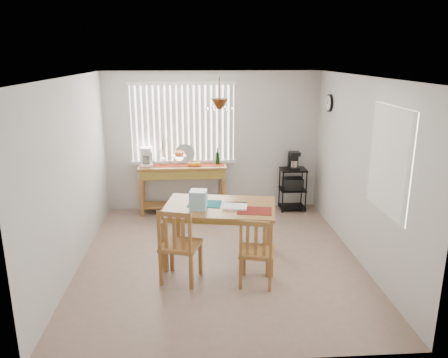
{
  "coord_description": "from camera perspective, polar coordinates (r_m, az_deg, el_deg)",
  "views": [
    {
      "loc": [
        -0.33,
        -5.83,
        2.87
      ],
      "look_at": [
        0.1,
        0.55,
        1.05
      ],
      "focal_mm": 35.0,
      "sensor_mm": 36.0,
      "label": 1
    }
  ],
  "objects": [
    {
      "name": "wire_cart",
      "position": [
        8.39,
        8.95,
        -0.81
      ],
      "size": [
        0.48,
        0.38,
        0.81
      ],
      "color": "black",
      "rests_on": "ground"
    },
    {
      "name": "cart_items",
      "position": [
        8.27,
        9.08,
        2.36
      ],
      "size": [
        0.19,
        0.23,
        0.33
      ],
      "color": "black",
      "rests_on": "wire_cart"
    },
    {
      "name": "chair_right",
      "position": [
        5.64,
        4.3,
        -9.49
      ],
      "size": [
        0.52,
        0.52,
        0.94
      ],
      "color": "olive",
      "rests_on": "ground"
    },
    {
      "name": "ground",
      "position": [
        6.51,
        -0.56,
        -10.33
      ],
      "size": [
        4.0,
        4.5,
        0.01
      ],
      "primitive_type": "cube",
      "color": "gray"
    },
    {
      "name": "sideboard_items",
      "position": [
        8.07,
        -7.32,
        2.74
      ],
      "size": [
        1.53,
        0.38,
        0.7
      ],
      "color": "maroon",
      "rests_on": "sideboard"
    },
    {
      "name": "chair_left",
      "position": [
        5.72,
        -5.84,
        -8.65
      ],
      "size": [
        0.59,
        0.59,
        1.03
      ],
      "color": "olive",
      "rests_on": "ground"
    },
    {
      "name": "sideboard",
      "position": [
        8.14,
        -5.36,
        0.22
      ],
      "size": [
        1.62,
        0.45,
        0.91
      ],
      "color": "olive",
      "rests_on": "ground"
    },
    {
      "name": "room_shell",
      "position": [
        5.97,
        -0.59,
        4.5
      ],
      "size": [
        4.2,
        4.7,
        2.7
      ],
      "color": "beige",
      "rests_on": "ground"
    },
    {
      "name": "table_items",
      "position": [
        6.01,
        -2.14,
        -2.98
      ],
      "size": [
        1.18,
        0.74,
        0.26
      ],
      "color": "#146D71",
      "rests_on": "dining_table"
    },
    {
      "name": "dining_table",
      "position": [
        6.18,
        -0.57,
        -4.34
      ],
      "size": [
        1.69,
        1.24,
        0.83
      ],
      "color": "olive",
      "rests_on": "ground"
    }
  ]
}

